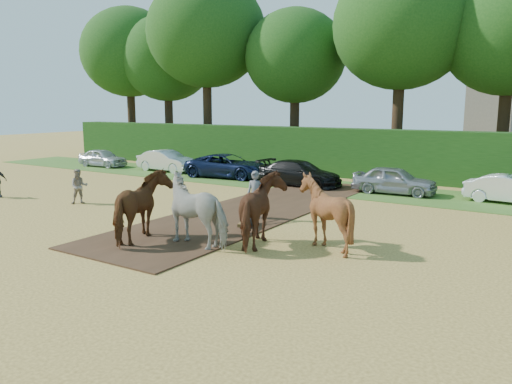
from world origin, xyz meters
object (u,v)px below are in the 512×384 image
(plough_team, at_px, (233,209))
(parked_cars, at_px, (373,178))
(church, at_px, (498,23))
(spectator_near, at_px, (79,186))

(plough_team, relative_size, parked_cars, 0.18)
(plough_team, bearing_deg, parked_cars, 88.10)
(plough_team, height_order, church, church)
(spectator_near, xyz_separation_m, plough_team, (9.70, -1.70, 0.34))
(spectator_near, height_order, church, church)
(plough_team, xyz_separation_m, church, (0.27, 52.89, 12.60))
(plough_team, bearing_deg, spectator_near, 170.04)
(parked_cars, height_order, church, church)
(spectator_near, xyz_separation_m, church, (9.97, 51.19, 12.94))
(plough_team, relative_size, church, 0.28)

